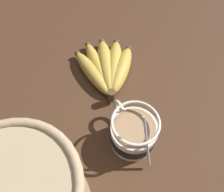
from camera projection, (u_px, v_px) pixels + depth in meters
table at (102, 114)px, 55.01cm from camera, size 122.69×122.69×3.31cm
coffee_mug at (133, 133)px, 46.41cm from camera, size 15.43×9.93×14.52cm
banana_bunch at (107, 68)px, 58.62cm from camera, size 21.26×16.78×4.29cm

